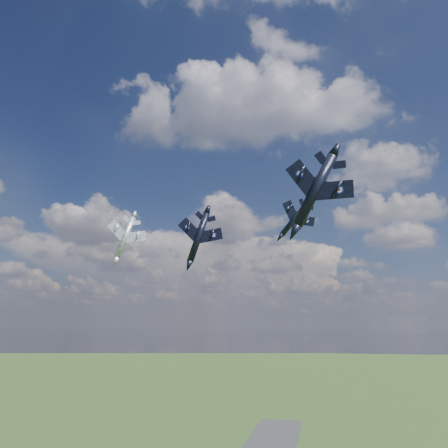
% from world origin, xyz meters
% --- Properties ---
extents(jet_lead_navy, '(11.88, 15.33, 6.19)m').
position_xyz_m(jet_lead_navy, '(7.38, 15.20, 80.86)').
color(jet_lead_navy, black).
extents(jet_right_navy, '(12.57, 16.00, 7.79)m').
position_xyz_m(jet_right_navy, '(31.82, -12.81, 80.69)').
color(jet_right_navy, black).
extents(jet_high_navy, '(9.99, 14.13, 8.51)m').
position_xyz_m(jet_high_navy, '(26.39, 32.86, 88.04)').
color(jet_high_navy, black).
extents(jet_left_silver, '(15.57, 17.57, 6.15)m').
position_xyz_m(jet_left_silver, '(-14.32, 25.78, 83.82)').
color(jet_left_silver, gray).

